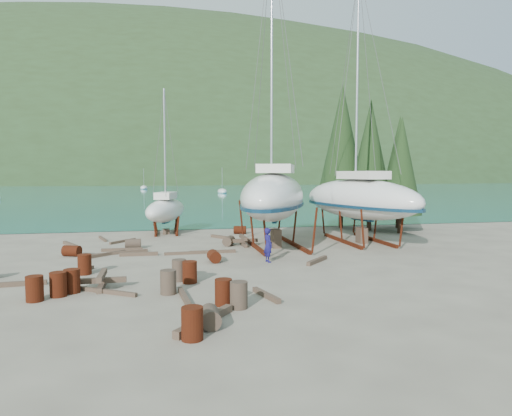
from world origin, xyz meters
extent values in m
plane|color=#686052|center=(0.00, 0.00, 0.00)|extent=(600.00, 600.00, 0.00)
plane|color=#19687F|center=(0.00, 315.00, 0.01)|extent=(700.00, 700.00, 0.00)
ellipsoid|color=#26381C|center=(0.00, 320.00, 0.00)|extent=(800.00, 360.00, 110.00)
cube|color=beige|center=(-60.00, 190.00, 2.00)|extent=(6.00, 5.00, 4.00)
cube|color=#A54C2D|center=(-60.00, 190.00, 4.80)|extent=(6.60, 5.60, 1.60)
cube|color=beige|center=(-20.00, 190.00, 2.00)|extent=(6.00, 5.00, 4.00)
cube|color=#A54C2D|center=(-20.00, 190.00, 4.80)|extent=(6.60, 5.60, 1.60)
cube|color=beige|center=(30.00, 190.00, 2.00)|extent=(6.00, 5.00, 4.00)
cube|color=#A54C2D|center=(30.00, 190.00, 4.80)|extent=(6.60, 5.60, 1.60)
cylinder|color=black|center=(12.50, 12.00, 0.80)|extent=(0.36, 0.36, 1.60)
cone|color=black|center=(12.50, 12.00, 5.80)|extent=(3.60, 3.60, 8.40)
cylinder|color=black|center=(14.00, 10.00, 0.68)|extent=(0.36, 0.36, 1.36)
cone|color=black|center=(14.00, 10.00, 4.93)|extent=(3.06, 3.06, 7.14)
cylinder|color=black|center=(11.00, 14.00, 0.92)|extent=(0.36, 0.36, 1.84)
cone|color=black|center=(11.00, 14.00, 6.67)|extent=(4.14, 4.14, 9.66)
cylinder|color=black|center=(15.50, 13.00, 0.72)|extent=(0.36, 0.36, 1.44)
cone|color=black|center=(15.50, 13.00, 5.22)|extent=(3.24, 3.24, 7.56)
ellipsoid|color=silver|center=(10.00, 80.00, 0.38)|extent=(2.00, 5.00, 1.40)
cylinder|color=silver|center=(10.00, 80.00, 3.23)|extent=(0.08, 0.08, 5.00)
ellipsoid|color=silver|center=(-8.00, 110.00, 0.38)|extent=(2.00, 5.00, 1.40)
cylinder|color=silver|center=(-8.00, 110.00, 3.23)|extent=(0.08, 0.08, 5.00)
ellipsoid|color=silver|center=(3.41, 5.99, 3.00)|extent=(7.33, 12.49, 2.80)
cube|color=#0C293F|center=(3.41, 5.39, 2.05)|extent=(0.96, 2.12, 1.00)
cube|color=silver|center=(3.41, 5.39, 4.66)|extent=(3.03, 4.04, 0.50)
cylinder|color=silver|center=(3.41, 6.59, 11.71)|extent=(0.14, 0.14, 14.42)
cube|color=#55220E|center=(2.18, 5.99, 0.10)|extent=(0.18, 6.61, 0.20)
cube|color=#55220E|center=(4.63, 5.99, 0.10)|extent=(0.18, 6.61, 0.20)
cube|color=brown|center=(3.41, 5.39, 0.55)|extent=(0.50, 0.80, 1.10)
ellipsoid|color=silver|center=(9.15, 6.58, 2.75)|extent=(5.59, 11.25, 2.56)
cube|color=#0C293F|center=(9.15, 6.04, 1.92)|extent=(0.70, 1.95, 1.00)
cube|color=silver|center=(9.15, 6.04, 4.28)|extent=(2.44, 3.56, 0.50)
cylinder|color=silver|center=(9.15, 7.12, 10.62)|extent=(0.14, 0.14, 12.97)
cube|color=#55220E|center=(8.05, 6.58, 0.10)|extent=(0.18, 5.95, 0.20)
cube|color=#55220E|center=(10.25, 6.58, 0.10)|extent=(0.18, 5.95, 0.20)
cube|color=brown|center=(9.15, 6.04, 0.49)|extent=(0.50, 0.80, 0.97)
ellipsoid|color=silver|center=(-2.89, 13.33, 1.69)|extent=(4.00, 6.88, 1.69)
cube|color=#0C293F|center=(-2.89, 13.01, 1.29)|extent=(0.61, 1.20, 1.00)
cube|color=silver|center=(-2.89, 13.01, 2.78)|extent=(1.69, 2.23, 0.50)
cylinder|color=silver|center=(-2.89, 13.66, 6.57)|extent=(0.14, 0.14, 7.88)
cube|color=#55220E|center=(-3.62, 13.33, 0.10)|extent=(0.18, 3.61, 0.20)
cube|color=#55220E|center=(-2.17, 13.33, 0.10)|extent=(0.18, 3.61, 0.20)
cube|color=brown|center=(-2.89, 13.01, 0.17)|extent=(0.50, 0.80, 0.34)
imported|color=#151252|center=(1.94, 1.18, 0.85)|extent=(0.53, 0.69, 1.70)
cylinder|color=#55220E|center=(-7.49, -3.94, 0.44)|extent=(0.58, 0.58, 0.88)
cylinder|color=#2D2823|center=(-1.87, -7.81, 0.29)|extent=(0.60, 0.89, 0.58)
cylinder|color=#55220E|center=(-7.88, 4.83, 0.29)|extent=(1.03, 0.87, 0.58)
cylinder|color=#55220E|center=(-2.43, -8.70, 0.44)|extent=(0.58, 0.58, 0.88)
cylinder|color=#55220E|center=(2.36, 11.89, 0.29)|extent=(1.00, 0.79, 0.58)
cylinder|color=#2D2823|center=(-2.98, -3.90, 0.44)|extent=(0.58, 0.58, 0.88)
cylinder|color=#55220E|center=(-0.68, 1.72, 0.29)|extent=(0.64, 0.92, 0.58)
cylinder|color=#55220E|center=(-1.21, -5.71, 0.44)|extent=(0.58, 0.58, 0.88)
cylinder|color=#55220E|center=(-6.49, 0.12, 0.44)|extent=(0.58, 0.58, 0.88)
cylinder|color=#2D2823|center=(-4.85, 6.72, 0.29)|extent=(0.88, 0.59, 0.58)
cylinder|color=#55220E|center=(-6.45, -3.01, 0.44)|extent=(0.58, 0.58, 0.88)
cylinder|color=#2D2823|center=(0.79, 6.73, 0.29)|extent=(0.90, 1.04, 0.58)
cylinder|color=#55220E|center=(-6.83, -3.45, 0.44)|extent=(0.58, 0.58, 0.88)
cylinder|color=#55220E|center=(-2.12, -2.38, 0.44)|extent=(0.58, 0.58, 0.88)
cylinder|color=#2D2823|center=(-2.52, -1.91, 0.44)|extent=(0.58, 0.58, 0.88)
cylinder|color=#2D2823|center=(-0.77, -6.17, 0.44)|extent=(0.58, 0.58, 0.88)
cube|color=brown|center=(-7.05, 10.83, 0.07)|extent=(0.78, 2.16, 0.14)
cube|color=brown|center=(4.29, 0.61, 0.10)|extent=(1.57, 1.69, 0.19)
cube|color=brown|center=(-8.63, 8.50, 0.09)|extent=(1.25, 2.16, 0.19)
cube|color=brown|center=(-5.42, -3.23, 0.07)|extent=(2.72, 1.90, 0.15)
cube|color=brown|center=(-5.41, 5.98, 0.09)|extent=(2.26, 0.19, 0.17)
cube|color=brown|center=(-2.44, -4.82, 0.08)|extent=(0.38, 2.46, 0.16)
cube|color=brown|center=(0.65, 9.94, 0.10)|extent=(1.12, 1.52, 0.19)
cube|color=brown|center=(0.40, -5.08, 0.09)|extent=(0.64, 1.85, 0.17)
cube|color=brown|center=(-4.41, 4.27, 0.09)|extent=(2.01, 0.24, 0.19)
cube|color=brown|center=(-5.64, 9.37, 0.08)|extent=(1.53, 1.73, 0.15)
cube|color=brown|center=(-0.46, 4.26, 0.08)|extent=(2.54, 0.18, 0.16)
cube|color=brown|center=(-2.02, 4.18, 0.08)|extent=(2.14, 0.27, 0.15)
cube|color=brown|center=(-6.90, 0.24, 0.08)|extent=(1.29, 2.09, 0.17)
cube|color=brown|center=(-8.98, -1.56, 0.09)|extent=(2.63, 0.38, 0.18)
cube|color=brown|center=(-5.54, 4.98, 0.07)|extent=(3.12, 1.34, 0.15)
cube|color=brown|center=(-1.99, -7.54, 0.11)|extent=(1.93, 2.34, 0.23)
cube|color=brown|center=(-6.21, 4.56, 0.08)|extent=(2.06, 1.97, 0.16)
cube|color=brown|center=(-5.46, -2.51, 0.10)|extent=(0.20, 1.80, 0.20)
cube|color=brown|center=(-5.46, -2.51, 0.30)|extent=(1.80, 0.20, 0.20)
cube|color=brown|center=(-5.46, -2.51, 0.50)|extent=(0.20, 1.80, 0.20)
cube|color=brown|center=(1.65, 6.57, 0.10)|extent=(0.20, 1.80, 0.20)
cube|color=brown|center=(1.65, 6.57, 0.30)|extent=(1.80, 0.20, 0.20)
cube|color=brown|center=(1.65, 6.57, 0.50)|extent=(0.20, 1.80, 0.20)
camera|label=1|loc=(-3.17, -20.52, 4.38)|focal=32.00mm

